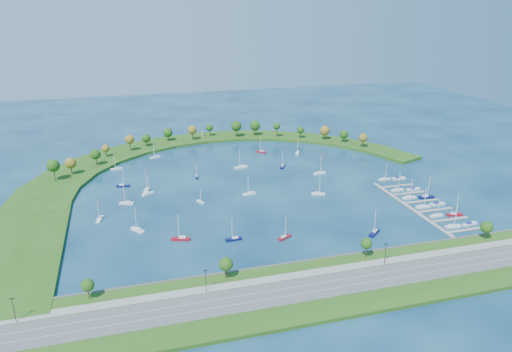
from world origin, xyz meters
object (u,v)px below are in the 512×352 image
object	(u,v)px
moored_boat_1	(138,229)
moored_boat_19	(241,167)
docked_boat_10	(384,179)
moored_boat_11	(283,166)
docked_boat_4	(423,206)
docked_boat_7	(426,197)
moored_boat_20	(197,176)
docked_boat_11	(399,178)
moored_boat_9	(234,238)
docked_boat_0	(453,226)
moored_boat_10	(320,173)
moored_boat_15	(298,152)
docked_boat_5	(437,204)
docked_boat_2	(436,215)
dock_system	(421,206)
moored_boat_3	(148,193)
moored_boat_7	(318,193)
harbor_tower	(203,134)
moored_boat_17	(374,232)
moored_boat_12	(146,190)
moored_boat_16	(123,185)
moored_boat_6	(100,218)
moored_boat_18	(127,203)
moored_boat_2	(200,201)
docked_boat_9	(413,189)
docked_boat_1	(470,224)
moored_boat_8	(261,151)
docked_boat_6	(409,197)
docked_boat_3	(454,214)
moored_boat_13	(285,237)
moored_boat_4	(249,193)
docked_boat_8	(397,190)
moored_boat_14	(155,157)

from	to	relation	value
moored_boat_1	moored_boat_19	world-z (taller)	moored_boat_19
docked_boat_10	moored_boat_11	bearing A→B (deg)	140.06
docked_boat_4	docked_boat_7	bearing A→B (deg)	52.07
moored_boat_20	docked_boat_11	bearing A→B (deg)	76.96
moored_boat_9	docked_boat_0	world-z (taller)	docked_boat_0
moored_boat_10	docked_boat_7	distance (m)	73.09
moored_boat_15	moored_boat_19	distance (m)	55.76
moored_boat_1	docked_boat_5	size ratio (longest dim) A/B	1.45
docked_boat_2	dock_system	bearing A→B (deg)	87.72
moored_boat_3	moored_boat_7	xyz separation A→B (m)	(100.47, -28.59, 0.00)
moored_boat_7	harbor_tower	bearing A→B (deg)	127.57
moored_boat_17	harbor_tower	bearing A→B (deg)	-116.12
moored_boat_9	moored_boat_10	world-z (taller)	moored_boat_10
moored_boat_12	moored_boat_16	world-z (taller)	moored_boat_12
moored_boat_6	moored_boat_18	bearing A→B (deg)	156.95
dock_system	docked_boat_10	xyz separation A→B (m)	(2.63, 45.77, 0.54)
moored_boat_2	docked_boat_9	bearing A→B (deg)	58.91
moored_boat_12	moored_boat_10	bearing A→B (deg)	-76.54
docked_boat_1	docked_boat_11	size ratio (longest dim) A/B	0.98
docked_boat_7	moored_boat_6	bearing A→B (deg)	179.61
moored_boat_8	moored_boat_18	bearing A→B (deg)	77.67
moored_boat_17	docked_boat_6	size ratio (longest dim) A/B	1.05
moored_boat_20	docked_boat_3	size ratio (longest dim) A/B	0.76
docked_boat_10	docked_boat_11	xyz separation A→B (m)	(9.94, -1.13, -0.20)
moored_boat_13	moored_boat_20	distance (m)	103.66
docked_boat_1	docked_boat_3	size ratio (longest dim) A/B	0.71
moored_boat_6	docked_boat_7	world-z (taller)	docked_boat_7
docked_boat_1	moored_boat_6	bearing A→B (deg)	154.39
dock_system	moored_boat_4	world-z (taller)	moored_boat_4
docked_boat_7	moored_boat_16	bearing A→B (deg)	164.50
moored_boat_15	moored_boat_2	bearing A→B (deg)	-18.98
moored_boat_6	moored_boat_18	world-z (taller)	moored_boat_18
moored_boat_12	docked_boat_9	distance (m)	167.07
moored_boat_7	moored_boat_17	world-z (taller)	moored_boat_17
moored_boat_1	docked_boat_3	bearing A→B (deg)	-135.12
moored_boat_7	docked_boat_0	size ratio (longest dim) A/B	0.95
moored_boat_19	docked_boat_8	bearing A→B (deg)	127.64
moored_boat_18	docked_boat_5	bearing A→B (deg)	-177.99
dock_system	moored_boat_17	world-z (taller)	moored_boat_17
moored_boat_7	docked_boat_3	bearing A→B (deg)	-18.90
moored_boat_17	docked_boat_4	world-z (taller)	moored_boat_17
harbor_tower	moored_boat_8	xyz separation A→B (m)	(37.04, -53.14, -3.28)
moored_boat_3	moored_boat_11	distance (m)	99.89
moored_boat_4	docked_boat_0	xyz separation A→B (m)	(90.64, -73.56, 0.02)
moored_boat_20	moored_boat_7	bearing A→B (deg)	56.98
docked_boat_7	moored_boat_3	bearing A→B (deg)	168.39
moored_boat_14	docked_boat_5	xyz separation A→B (m)	(150.40, -136.67, -0.23)
moored_boat_2	docked_boat_11	distance (m)	134.07
docked_boat_2	docked_boat_3	xyz separation A→B (m)	(10.48, -1.48, 0.04)
docked_boat_6	moored_boat_14	bearing A→B (deg)	134.53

